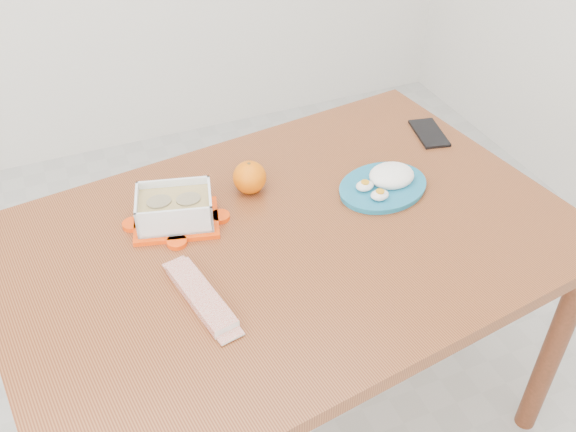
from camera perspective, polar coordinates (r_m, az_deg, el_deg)
name	(u,v)px	position (r m, az deg, el deg)	size (l,w,h in m)	color
ground	(236,426)	(2.10, -4.64, -18.13)	(3.50, 3.50, 0.00)	#B7B7B2
dining_table	(288,261)	(1.60, 0.00, -3.99)	(1.48, 1.09, 0.75)	brown
food_container	(175,209)	(1.58, -10.02, 0.63)	(0.24, 0.20, 0.09)	#FF4207
orange_fruit	(250,177)	(1.67, -3.43, 3.45)	(0.09, 0.09, 0.09)	orange
rice_plate	(386,181)	(1.70, 8.69, 3.05)	(0.30, 0.30, 0.07)	#1A6D90
candy_bar	(201,296)	(1.40, -7.75, -7.04)	(0.23, 0.06, 0.02)	#B11F09
smartphone	(429,133)	(1.96, 12.43, 7.21)	(0.08, 0.15, 0.01)	black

